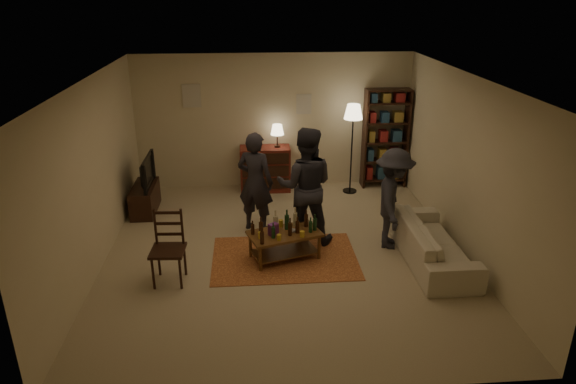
{
  "coord_description": "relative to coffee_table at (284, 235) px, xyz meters",
  "views": [
    {
      "loc": [
        -0.5,
        -7.08,
        3.89
      ],
      "look_at": [
        0.06,
        0.1,
        0.99
      ],
      "focal_mm": 32.0,
      "sensor_mm": 36.0,
      "label": 1
    }
  ],
  "objects": [
    {
      "name": "room_shell",
      "position": [
        -0.63,
        3.15,
        1.42
      ],
      "size": [
        6.0,
        6.0,
        6.0
      ],
      "color": "beige",
      "rests_on": "ground"
    },
    {
      "name": "person_right",
      "position": [
        0.38,
        0.58,
        0.56
      ],
      "size": [
        1.02,
        0.85,
        1.9
      ],
      "primitive_type": "imported",
      "rotation": [
        0.0,
        0.0,
        2.99
      ],
      "color": "#27272F",
      "rests_on": "ground"
    },
    {
      "name": "floor_lamp",
      "position": [
        1.52,
        2.64,
        1.13
      ],
      "size": [
        0.36,
        0.36,
        1.79
      ],
      "color": "black",
      "rests_on": "ground"
    },
    {
      "name": "sofa",
      "position": [
        2.22,
        -0.23,
        -0.09
      ],
      "size": [
        0.81,
        2.08,
        0.61
      ],
      "primitive_type": "imported",
      "rotation": [
        0.0,
        0.0,
        1.57
      ],
      "color": "beige",
      "rests_on": "ground"
    },
    {
      "name": "rug",
      "position": [
        0.01,
        -0.0,
        -0.39
      ],
      "size": [
        2.2,
        1.5,
        0.01
      ],
      "primitive_type": "cube",
      "color": "brown",
      "rests_on": "ground"
    },
    {
      "name": "coffee_table",
      "position": [
        0.0,
        0.0,
        0.0
      ],
      "size": [
        1.19,
        0.88,
        0.77
      ],
      "rotation": [
        0.0,
        0.0,
        0.31
      ],
      "color": "brown",
      "rests_on": "ground"
    },
    {
      "name": "person_by_sofa",
      "position": [
        1.72,
        0.29,
        0.41
      ],
      "size": [
        0.84,
        1.16,
        1.61
      ],
      "primitive_type": "imported",
      "rotation": [
        0.0,
        0.0,
        1.32
      ],
      "color": "#2A2B32",
      "rests_on": "ground"
    },
    {
      "name": "tv_stand",
      "position": [
        -2.42,
        1.97,
        -0.01
      ],
      "size": [
        0.4,
        1.0,
        1.06
      ],
      "color": "black",
      "rests_on": "ground"
    },
    {
      "name": "dining_chair",
      "position": [
        -1.65,
        -0.48,
        0.17
      ],
      "size": [
        0.49,
        0.49,
        1.06
      ],
      "rotation": [
        0.0,
        0.0,
        -0.06
      ],
      "color": "black",
      "rests_on": "ground"
    },
    {
      "name": "dresser",
      "position": [
        -0.17,
        2.88,
        0.08
      ],
      "size": [
        1.0,
        0.5,
        1.36
      ],
      "color": "maroon",
      "rests_on": "ground"
    },
    {
      "name": "bookshelf",
      "position": [
        2.27,
        2.95,
        0.64
      ],
      "size": [
        0.9,
        0.34,
        2.02
      ],
      "color": "black",
      "rests_on": "ground"
    },
    {
      "name": "person_left",
      "position": [
        -0.4,
        1.07,
        0.46
      ],
      "size": [
        0.74,
        0.63,
        1.71
      ],
      "primitive_type": "imported",
      "rotation": [
        0.0,
        0.0,
        2.71
      ],
      "color": "#232128",
      "rests_on": "ground"
    },
    {
      "name": "floor",
      "position": [
        0.02,
        0.17,
        -0.39
      ],
      "size": [
        6.0,
        6.0,
        0.0
      ],
      "primitive_type": "plane",
      "color": "#C6B793",
      "rests_on": "ground"
    }
  ]
}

